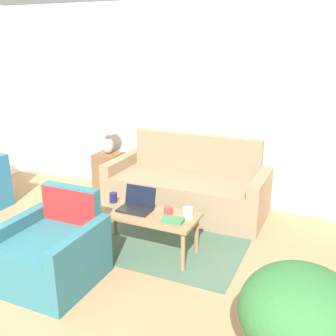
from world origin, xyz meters
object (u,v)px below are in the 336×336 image
(cup_yellow, at_px, (188,213))
(couch, at_px, (188,189))
(table_lamp, at_px, (107,129))
(laptop, at_px, (137,205))
(coffee_table, at_px, (146,218))
(cup_navy, at_px, (168,210))
(book_red, at_px, (173,220))
(potted_plant, at_px, (300,315))
(cup_white, at_px, (113,197))
(armchair, at_px, (54,253))

(cup_yellow, bearing_deg, couch, 111.47)
(table_lamp, xyz_separation_m, laptop, (1.17, -1.29, -0.44))
(table_lamp, bearing_deg, coffee_table, -45.97)
(couch, relative_size, cup_navy, 22.18)
(table_lamp, bearing_deg, book_red, -41.02)
(couch, relative_size, potted_plant, 2.42)
(table_lamp, xyz_separation_m, coffee_table, (1.29, -1.34, -0.54))
(table_lamp, height_order, book_red, table_lamp)
(cup_navy, distance_m, book_red, 0.19)
(couch, bearing_deg, laptop, -96.04)
(couch, height_order, cup_white, couch)
(coffee_table, distance_m, book_red, 0.34)
(armchair, xyz_separation_m, cup_white, (0.08, 0.90, 0.22))
(book_red, bearing_deg, cup_white, 166.83)
(table_lamp, relative_size, laptop, 1.59)
(table_lamp, distance_m, book_red, 2.20)
(couch, distance_m, cup_white, 1.18)
(table_lamp, xyz_separation_m, book_red, (1.62, -1.41, -0.47))
(coffee_table, bearing_deg, laptop, 160.28)
(cup_white, bearing_deg, armchair, -95.38)
(laptop, bearing_deg, book_red, -14.71)
(armchair, height_order, laptop, armchair)
(cup_yellow, distance_m, cup_white, 0.88)
(coffee_table, relative_size, book_red, 4.92)
(table_lamp, relative_size, cup_yellow, 5.11)
(cup_white, height_order, book_red, cup_white)
(cup_navy, bearing_deg, couch, 101.41)
(armchair, height_order, coffee_table, armchair)
(coffee_table, height_order, cup_navy, cup_navy)
(table_lamp, relative_size, potted_plant, 0.66)
(armchair, relative_size, coffee_table, 0.76)
(laptop, bearing_deg, table_lamp, 132.04)
(table_lamp, relative_size, book_red, 2.51)
(table_lamp, xyz_separation_m, potted_plant, (2.91, -2.45, -0.40))
(coffee_table, bearing_deg, table_lamp, 134.03)
(table_lamp, bearing_deg, cup_navy, -39.95)
(armchair, height_order, table_lamp, table_lamp)
(armchair, xyz_separation_m, book_red, (0.86, 0.71, 0.18))
(table_lamp, bearing_deg, couch, -7.00)
(table_lamp, bearing_deg, cup_yellow, -36.49)
(armchair, relative_size, cup_white, 7.63)
(armchair, height_order, potted_plant, potted_plant)
(armchair, bearing_deg, potted_plant, -8.53)
(laptop, distance_m, potted_plant, 2.09)
(couch, height_order, laptop, couch)
(coffee_table, height_order, book_red, book_red)
(potted_plant, bearing_deg, laptop, 146.47)
(couch, xyz_separation_m, cup_yellow, (0.44, -1.12, 0.20))
(couch, relative_size, laptop, 5.86)
(cup_navy, height_order, potted_plant, potted_plant)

